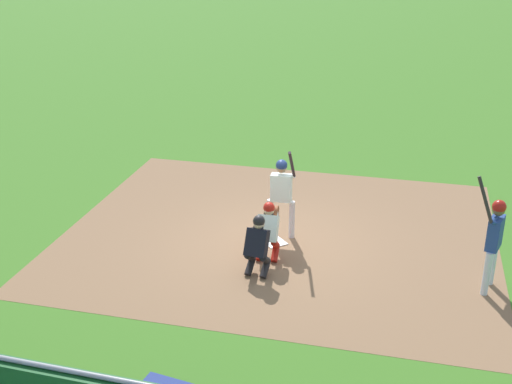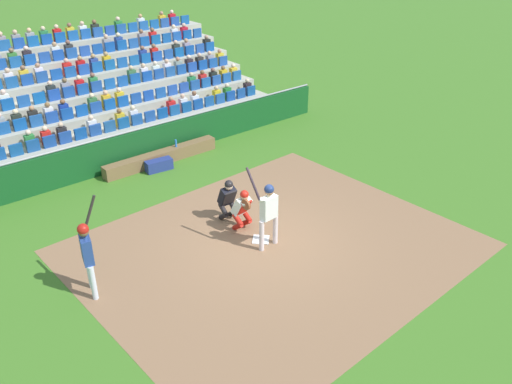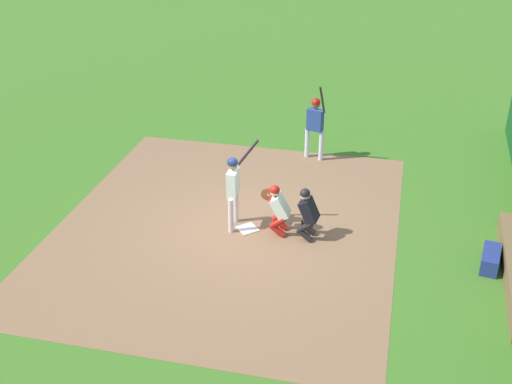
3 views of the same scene
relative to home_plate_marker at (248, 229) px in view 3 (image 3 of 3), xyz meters
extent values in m
plane|color=#3D7022|center=(0.00, 0.00, -0.02)|extent=(160.00, 160.00, 0.00)
cube|color=#866245|center=(0.00, 0.50, -0.01)|extent=(9.76, 8.32, 0.01)
cube|color=white|center=(0.00, 0.00, 0.00)|extent=(0.62, 0.62, 0.02)
cylinder|color=silver|center=(-0.20, 0.35, 0.42)|extent=(0.14, 0.14, 0.87)
cylinder|color=silver|center=(0.29, 0.37, 0.42)|extent=(0.14, 0.14, 0.87)
cube|color=silver|center=(0.05, 0.36, 1.16)|extent=(0.47, 0.25, 0.62)
sphere|color=#A77B57|center=(0.05, 0.36, 1.62)|extent=(0.23, 0.23, 0.23)
sphere|color=navy|center=(0.05, 0.36, 1.69)|extent=(0.25, 0.25, 0.25)
cylinder|color=silver|center=(0.10, 0.34, 1.46)|extent=(0.48, 0.11, 0.14)
cylinder|color=silver|center=(0.28, 0.35, 1.46)|extent=(0.17, 0.14, 0.13)
cylinder|color=black|center=(0.33, 0.08, 1.83)|extent=(0.07, 0.55, 0.74)
sphere|color=black|center=(0.33, 0.33, 1.48)|extent=(0.06, 0.06, 0.06)
cylinder|color=#B11B12|center=(-0.12, -0.77, 0.14)|extent=(0.16, 0.39, 0.34)
cylinder|color=#B11B12|center=(-0.12, -0.77, 0.36)|extent=(0.16, 0.39, 0.33)
cylinder|color=#B11B12|center=(0.20, -0.75, 0.14)|extent=(0.16, 0.39, 0.34)
cylinder|color=#B11B12|center=(0.20, -0.75, 0.36)|extent=(0.16, 0.39, 0.33)
cube|color=silver|center=(0.04, -0.78, 0.71)|extent=(0.45, 0.50, 0.60)
cube|color=#B11B12|center=(0.03, -0.66, 0.71)|extent=(0.39, 0.28, 0.43)
sphere|color=tan|center=(0.03, -0.65, 1.06)|extent=(0.22, 0.22, 0.22)
cube|color=black|center=(0.03, -0.65, 1.06)|extent=(0.21, 0.14, 0.19)
sphere|color=#B11B12|center=(0.03, -0.65, 1.12)|extent=(0.24, 0.24, 0.24)
cylinder|color=brown|center=(0.14, -0.45, 0.93)|extent=(0.09, 0.30, 0.30)
cylinder|color=silver|center=(0.18, -0.62, 0.86)|extent=(0.18, 0.40, 0.22)
cylinder|color=black|center=(-0.15, -1.42, 0.14)|extent=(0.17, 0.39, 0.34)
cylinder|color=black|center=(-0.15, -1.42, 0.36)|extent=(0.17, 0.39, 0.33)
cylinder|color=black|center=(0.16, -1.45, 0.14)|extent=(0.17, 0.39, 0.34)
cylinder|color=black|center=(0.16, -1.45, 0.36)|extent=(0.17, 0.39, 0.33)
cube|color=black|center=(0.00, -1.47, 0.71)|extent=(0.45, 0.48, 0.60)
cube|color=black|center=(0.01, -1.36, 0.71)|extent=(0.40, 0.27, 0.44)
sphere|color=tan|center=(0.01, -1.36, 1.08)|extent=(0.22, 0.22, 0.22)
cube|color=black|center=(0.01, -1.36, 1.08)|extent=(0.21, 0.13, 0.20)
sphere|color=black|center=(0.01, -1.36, 1.14)|extent=(0.24, 0.24, 0.24)
cube|color=navy|center=(-0.16, -5.52, 0.18)|extent=(0.95, 0.47, 0.38)
cylinder|color=silver|center=(4.47, -0.57, 0.43)|extent=(0.16, 0.16, 0.89)
cylinder|color=silver|center=(4.35, -1.01, 0.43)|extent=(0.16, 0.16, 0.89)
cube|color=navy|center=(4.41, -0.79, 1.19)|extent=(0.33, 0.50, 0.63)
sphere|color=brown|center=(4.41, -0.79, 1.66)|extent=(0.23, 0.23, 0.23)
sphere|color=#AE1B13|center=(4.41, -0.79, 1.72)|extent=(0.26, 0.26, 0.26)
cylinder|color=navy|center=(4.38, -0.83, 1.49)|extent=(0.26, 0.48, 0.14)
cylinder|color=navy|center=(4.33, -1.01, 1.49)|extent=(0.17, 0.17, 0.13)
cylinder|color=#2A2624|center=(4.13, -1.01, 1.92)|extent=(0.38, 0.17, 0.84)
sphere|color=black|center=(4.29, -1.05, 1.51)|extent=(0.06, 0.06, 0.06)
camera|label=1|loc=(3.07, -12.59, 6.61)|focal=46.29mm
camera|label=2|loc=(7.84, 9.13, 7.85)|focal=37.36mm
camera|label=3|loc=(-12.88, -3.65, 8.04)|focal=45.69mm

